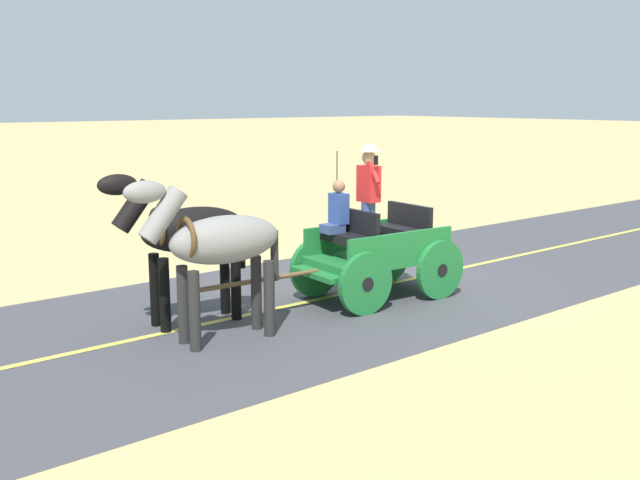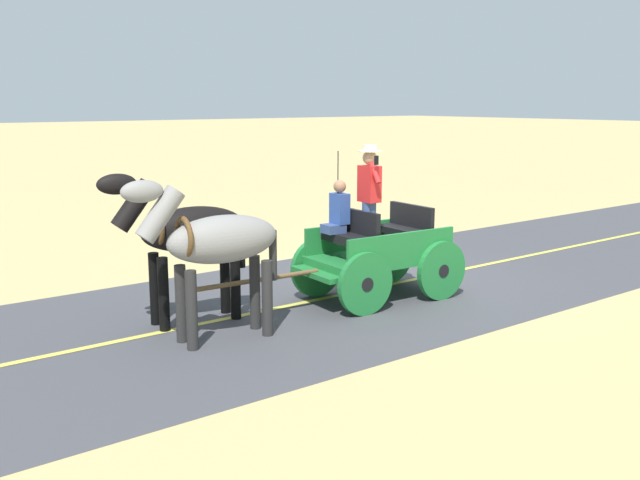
# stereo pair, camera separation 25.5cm
# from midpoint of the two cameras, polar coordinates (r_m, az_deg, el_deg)

# --- Properties ---
(ground_plane) EXTENTS (200.00, 200.00, 0.00)m
(ground_plane) POSITION_cam_midpoint_polar(r_m,az_deg,el_deg) (12.77, 5.10, -3.44)
(ground_plane) COLOR tan
(road_surface) EXTENTS (5.55, 160.00, 0.01)m
(road_surface) POSITION_cam_midpoint_polar(r_m,az_deg,el_deg) (12.77, 5.10, -3.43)
(road_surface) COLOR #424247
(road_surface) RESTS_ON ground
(road_centre_stripe) EXTENTS (0.12, 160.00, 0.00)m
(road_centre_stripe) POSITION_cam_midpoint_polar(r_m,az_deg,el_deg) (12.77, 5.10, -3.40)
(road_centre_stripe) COLOR #DBCC4C
(road_centre_stripe) RESTS_ON road_surface
(horse_drawn_carriage) EXTENTS (1.55, 4.52, 2.50)m
(horse_drawn_carriage) POSITION_cam_midpoint_polar(r_m,az_deg,el_deg) (11.64, 3.64, -0.72)
(horse_drawn_carriage) COLOR #1E7233
(horse_drawn_carriage) RESTS_ON ground
(horse_near_side) EXTENTS (0.70, 2.14, 2.21)m
(horse_near_side) POSITION_cam_midpoint_polar(r_m,az_deg,el_deg) (9.54, -8.83, -0.30)
(horse_near_side) COLOR gray
(horse_near_side) RESTS_ON ground
(horse_off_side) EXTENTS (0.71, 2.14, 2.21)m
(horse_off_side) POSITION_cam_midpoint_polar(r_m,az_deg,el_deg) (10.37, -11.14, 0.52)
(horse_off_side) COLOR black
(horse_off_side) RESTS_ON ground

